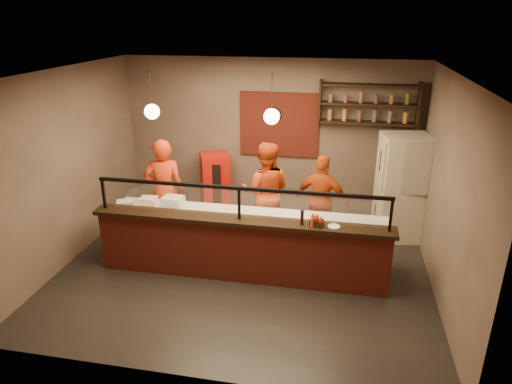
% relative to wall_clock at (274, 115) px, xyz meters
% --- Properties ---
extents(floor, '(6.00, 6.00, 0.00)m').
position_rel_wall_clock_xyz_m(floor, '(-0.10, -2.46, -2.10)').
color(floor, black).
rests_on(floor, ground).
extents(ceiling, '(6.00, 6.00, 0.00)m').
position_rel_wall_clock_xyz_m(ceiling, '(-0.10, -2.46, 1.10)').
color(ceiling, '#3C322E').
rests_on(ceiling, wall_back).
extents(wall_back, '(6.00, 0.00, 6.00)m').
position_rel_wall_clock_xyz_m(wall_back, '(-0.10, 0.04, -0.50)').
color(wall_back, '#7A6559').
rests_on(wall_back, floor).
extents(wall_left, '(0.00, 5.00, 5.00)m').
position_rel_wall_clock_xyz_m(wall_left, '(-3.10, -2.46, -0.50)').
color(wall_left, '#7A6559').
rests_on(wall_left, floor).
extents(wall_right, '(0.00, 5.00, 5.00)m').
position_rel_wall_clock_xyz_m(wall_right, '(2.90, -2.46, -0.50)').
color(wall_right, '#7A6559').
rests_on(wall_right, floor).
extents(wall_front, '(6.00, 0.00, 6.00)m').
position_rel_wall_clock_xyz_m(wall_front, '(-0.10, -4.96, -0.50)').
color(wall_front, '#7A6559').
rests_on(wall_front, floor).
extents(brick_patch, '(1.60, 0.04, 1.30)m').
position_rel_wall_clock_xyz_m(brick_patch, '(0.10, 0.01, -0.20)').
color(brick_patch, maroon).
rests_on(brick_patch, wall_back).
extents(service_counter, '(4.60, 0.25, 1.00)m').
position_rel_wall_clock_xyz_m(service_counter, '(-0.10, -2.76, -1.60)').
color(service_counter, maroon).
rests_on(service_counter, floor).
extents(counter_ledge, '(4.70, 0.37, 0.06)m').
position_rel_wall_clock_xyz_m(counter_ledge, '(-0.10, -2.76, -1.07)').
color(counter_ledge, black).
rests_on(counter_ledge, service_counter).
extents(worktop_cabinet, '(4.60, 0.75, 0.85)m').
position_rel_wall_clock_xyz_m(worktop_cabinet, '(-0.10, -2.26, -1.68)').
color(worktop_cabinet, gray).
rests_on(worktop_cabinet, floor).
extents(worktop, '(4.60, 0.75, 0.05)m').
position_rel_wall_clock_xyz_m(worktop, '(-0.10, -2.26, -1.23)').
color(worktop, white).
rests_on(worktop, worktop_cabinet).
extents(sneeze_guard, '(4.50, 0.05, 0.52)m').
position_rel_wall_clock_xyz_m(sneeze_guard, '(-0.10, -2.76, -0.73)').
color(sneeze_guard, white).
rests_on(sneeze_guard, counter_ledge).
extents(wall_shelving, '(1.84, 0.28, 0.85)m').
position_rel_wall_clock_xyz_m(wall_shelving, '(1.80, -0.14, 0.30)').
color(wall_shelving, black).
rests_on(wall_shelving, wall_back).
extents(wall_clock, '(0.30, 0.04, 0.30)m').
position_rel_wall_clock_xyz_m(wall_clock, '(0.00, 0.00, 0.00)').
color(wall_clock, black).
rests_on(wall_clock, wall_back).
extents(pendant_left, '(0.24, 0.24, 0.77)m').
position_rel_wall_clock_xyz_m(pendant_left, '(-1.60, -2.26, 0.45)').
color(pendant_left, black).
rests_on(pendant_left, ceiling).
extents(pendant_right, '(0.24, 0.24, 0.77)m').
position_rel_wall_clock_xyz_m(pendant_right, '(0.30, -2.26, 0.45)').
color(pendant_right, black).
rests_on(pendant_right, ceiling).
extents(cook_left, '(0.82, 0.67, 1.95)m').
position_rel_wall_clock_xyz_m(cook_left, '(-1.75, -1.67, -1.13)').
color(cook_left, red).
rests_on(cook_left, floor).
extents(cook_mid, '(0.97, 0.79, 1.89)m').
position_rel_wall_clock_xyz_m(cook_mid, '(0.06, -1.31, -1.16)').
color(cook_mid, '#C53D12').
rests_on(cook_mid, floor).
extents(cook_right, '(1.07, 0.65, 1.69)m').
position_rel_wall_clock_xyz_m(cook_right, '(1.08, -1.28, -1.25)').
color(cook_right, '#C44312').
rests_on(cook_right, floor).
extents(fridge, '(0.94, 0.89, 1.98)m').
position_rel_wall_clock_xyz_m(fridge, '(2.50, -0.72, -1.11)').
color(fridge, beige).
rests_on(fridge, floor).
extents(red_cooler, '(0.72, 0.70, 1.31)m').
position_rel_wall_clock_xyz_m(red_cooler, '(-1.18, -0.31, -1.44)').
color(red_cooler, red).
rests_on(red_cooler, floor).
extents(pizza_dough, '(0.59, 0.59, 0.01)m').
position_rel_wall_clock_xyz_m(pizza_dough, '(0.67, -2.21, -1.19)').
color(pizza_dough, white).
rests_on(pizza_dough, worktop).
extents(prep_tub_a, '(0.37, 0.31, 0.17)m').
position_rel_wall_clock_xyz_m(prep_tub_a, '(-1.41, -2.14, -1.11)').
color(prep_tub_a, silver).
rests_on(prep_tub_a, worktop).
extents(prep_tub_b, '(0.29, 0.24, 0.14)m').
position_rel_wall_clock_xyz_m(prep_tub_b, '(-1.84, -2.17, -1.13)').
color(prep_tub_b, white).
rests_on(prep_tub_b, worktop).
extents(prep_tub_c, '(0.34, 0.32, 0.14)m').
position_rel_wall_clock_xyz_m(prep_tub_c, '(-2.17, -2.38, -1.13)').
color(prep_tub_c, silver).
rests_on(prep_tub_c, worktop).
extents(rolling_pin, '(0.39, 0.10, 0.07)m').
position_rel_wall_clock_xyz_m(rolling_pin, '(-1.91, -2.30, -1.17)').
color(rolling_pin, gold).
rests_on(rolling_pin, worktop).
extents(condiment_caddy, '(0.21, 0.19, 0.10)m').
position_rel_wall_clock_xyz_m(condiment_caddy, '(1.08, -2.78, -0.99)').
color(condiment_caddy, black).
rests_on(condiment_caddy, counter_ledge).
extents(pepper_mill, '(0.05, 0.05, 0.23)m').
position_rel_wall_clock_xyz_m(pepper_mill, '(0.86, -2.78, -0.93)').
color(pepper_mill, black).
rests_on(pepper_mill, counter_ledge).
extents(small_plate, '(0.22, 0.22, 0.01)m').
position_rel_wall_clock_xyz_m(small_plate, '(1.33, -2.77, -1.03)').
color(small_plate, white).
rests_on(small_plate, counter_ledge).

